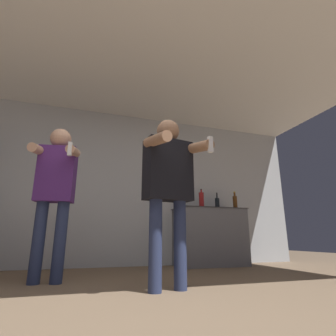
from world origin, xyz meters
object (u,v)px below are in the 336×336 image
Objects in this scene: bottle_green_wine at (217,203)px; person_woman_foreground at (169,179)px; bottle_short_whiskey at (201,200)px; person_man_side at (55,185)px; bottle_clear_vodka at (235,202)px.

person_woman_foreground reaches higher than bottle_green_wine.
bottle_short_whiskey is 0.21× the size of person_woman_foreground.
bottle_short_whiskey is at bearing 56.73° from person_woman_foreground.
person_woman_foreground is 1.25m from person_man_side.
bottle_short_whiskey is at bearing -180.00° from bottle_green_wine.
bottle_green_wine is 0.85× the size of bottle_short_whiskey.
bottle_short_whiskey is 0.20× the size of person_man_side.
bottle_clear_vodka is 0.19× the size of person_man_side.
person_woman_foreground is (-1.76, -1.71, -0.08)m from bottle_clear_vodka.
bottle_short_whiskey is at bearing -180.00° from bottle_clear_vodka.
bottle_clear_vodka is 0.20× the size of person_woman_foreground.
person_man_side is (-2.44, -1.00, -0.03)m from bottle_green_wine.
bottle_green_wine is at bearing 50.46° from person_woman_foreground.
person_man_side reaches higher than person_woman_foreground.
person_woman_foreground is at bearing -129.54° from bottle_green_wine.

